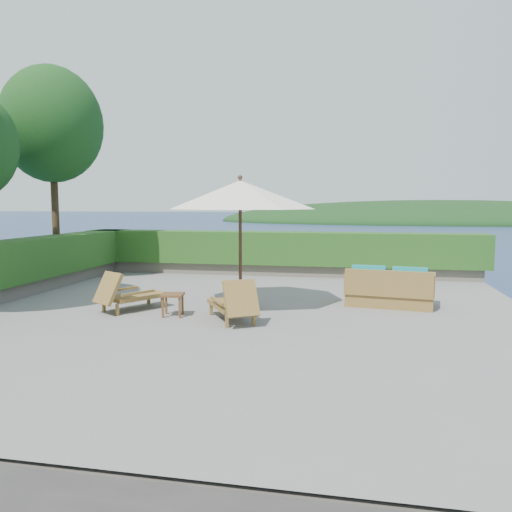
% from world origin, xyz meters
% --- Properties ---
extents(ground, '(12.00, 12.00, 0.00)m').
position_xyz_m(ground, '(0.00, 0.00, 0.00)').
color(ground, slate).
rests_on(ground, ground).
extents(foundation, '(12.00, 12.00, 3.00)m').
position_xyz_m(foundation, '(0.00, 0.00, -1.55)').
color(foundation, '#5D5549').
rests_on(foundation, ocean).
extents(ocean, '(600.00, 600.00, 0.00)m').
position_xyz_m(ocean, '(0.00, 0.00, -3.00)').
color(ocean, navy).
rests_on(ocean, ground).
extents(offshore_island, '(126.00, 57.60, 12.60)m').
position_xyz_m(offshore_island, '(25.00, 140.00, -3.00)').
color(offshore_island, '#183213').
rests_on(offshore_island, ocean).
extents(planter_wall_far, '(12.00, 0.60, 0.36)m').
position_xyz_m(planter_wall_far, '(0.00, 5.60, 0.18)').
color(planter_wall_far, '#6E6558').
rests_on(planter_wall_far, ground).
extents(hedge_far, '(12.40, 0.90, 1.00)m').
position_xyz_m(hedge_far, '(0.00, 5.60, 0.85)').
color(hedge_far, '#174213').
rests_on(hedge_far, planter_wall_far).
extents(tree_far, '(2.80, 2.80, 6.03)m').
position_xyz_m(tree_far, '(-6.00, 3.20, 4.40)').
color(tree_far, '#402F18').
rests_on(tree_far, ground).
extents(patio_umbrella, '(3.27, 3.27, 2.81)m').
position_xyz_m(patio_umbrella, '(0.01, 0.58, 2.38)').
color(patio_umbrella, black).
rests_on(patio_umbrella, ground).
extents(lounge_left, '(1.29, 1.56, 0.85)m').
position_xyz_m(lounge_left, '(-2.22, -0.15, 0.35)').
color(lounge_left, olive).
rests_on(lounge_left, ground).
extents(lounge_right, '(1.28, 1.58, 0.85)m').
position_xyz_m(lounge_right, '(0.16, -0.66, 0.36)').
color(lounge_right, olive).
rests_on(lounge_right, ground).
extents(side_table, '(0.49, 0.49, 0.45)m').
position_xyz_m(side_table, '(-1.13, -0.44, 0.37)').
color(side_table, brown).
rests_on(side_table, ground).
extents(wicker_loveseat, '(1.96, 1.21, 0.90)m').
position_xyz_m(wicker_loveseat, '(3.14, 1.38, 0.35)').
color(wicker_loveseat, olive).
rests_on(wicker_loveseat, ground).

